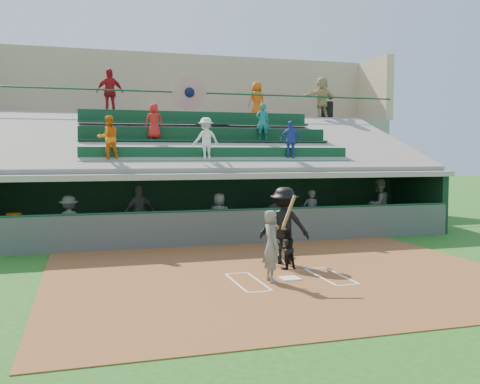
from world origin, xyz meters
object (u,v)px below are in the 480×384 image
object	(u,v)px
trash_bin	(327,111)
home_plate	(290,278)
batter_at_plate	(272,246)
water_cooler	(14,220)
white_table	(13,238)
catcher	(286,249)

from	to	relation	value
trash_bin	home_plate	bearing A→B (deg)	-118.71
home_plate	batter_at_plate	bearing A→B (deg)	-166.55
home_plate	water_cooler	world-z (taller)	water_cooler
home_plate	white_table	xyz separation A→B (m)	(-6.59, 5.87, 0.34)
batter_at_plate	water_cooler	size ratio (longest dim) A/B	4.55
home_plate	trash_bin	size ratio (longest dim) A/B	0.49
white_table	water_cooler	size ratio (longest dim) A/B	1.76
batter_at_plate	white_table	world-z (taller)	batter_at_plate
white_table	trash_bin	xyz separation A→B (m)	(13.60, 6.93, 4.66)
trash_bin	white_table	bearing A→B (deg)	-153.02
home_plate	batter_at_plate	xyz separation A→B (m)	(-0.49, -0.12, 0.81)
batter_at_plate	catcher	size ratio (longest dim) A/B	1.89
home_plate	batter_at_plate	world-z (taller)	batter_at_plate
water_cooler	trash_bin	world-z (taller)	trash_bin
home_plate	batter_at_plate	distance (m)	0.95
catcher	white_table	xyz separation A→B (m)	(-6.90, 4.85, -0.17)
water_cooler	white_table	bearing A→B (deg)	142.40
home_plate	trash_bin	xyz separation A→B (m)	(7.01, 12.80, 5.00)
home_plate	catcher	distance (m)	1.18
home_plate	catcher	bearing A→B (deg)	73.37
batter_at_plate	water_cooler	xyz separation A→B (m)	(-6.07, 5.96, 0.08)
home_plate	water_cooler	bearing A→B (deg)	138.28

